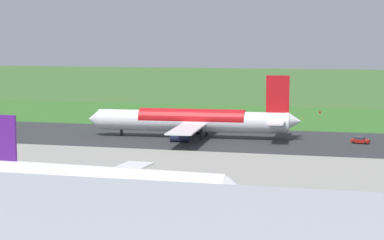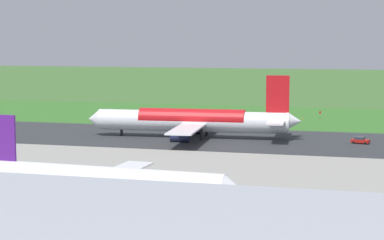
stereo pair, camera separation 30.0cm
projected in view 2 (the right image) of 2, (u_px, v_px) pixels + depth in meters
ground_plane at (240, 140)px, 170.86m from camera, size 800.00×800.00×0.00m
runway_asphalt at (240, 140)px, 170.85m from camera, size 600.00×39.65×0.06m
apron_concrete at (164, 197)px, 109.32m from camera, size 440.00×110.00×0.05m
grass_verge_foreground at (267, 119)px, 213.28m from camera, size 600.00×80.00×0.04m
airliner_main at (193, 121)px, 173.32m from camera, size 54.14×44.30×15.88m
airliner_parked_mid at (100, 179)px, 105.49m from camera, size 43.73×35.77×12.76m
service_car_followme at (360, 140)px, 164.10m from camera, size 4.52×2.80×1.62m
no_stopping_sign at (320, 115)px, 209.04m from camera, size 0.60×0.10×2.93m
traffic_cone_orange at (302, 118)px, 213.90m from camera, size 0.40×0.40×0.55m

